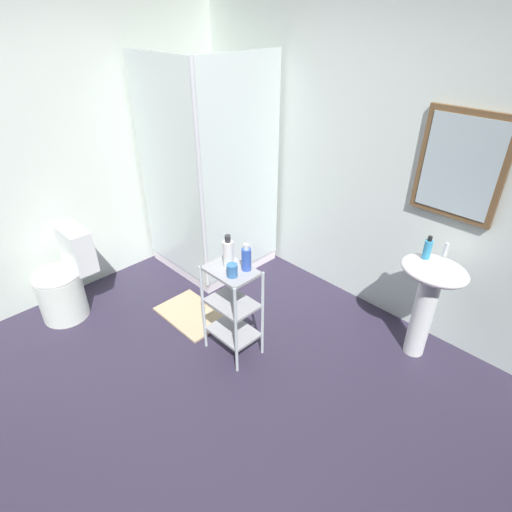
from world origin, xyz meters
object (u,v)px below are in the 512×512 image
object	(u,v)px
hand_soap_bottle	(428,249)
toilet	(65,283)
bath_mat	(192,314)
rinse_cup	(232,270)
shower_stall	(211,225)
storage_cart	(232,305)
shampoo_bottle_blue	(246,259)
lotion_bottle_white	(228,253)
pedestal_sink	(429,290)

from	to	relation	value
hand_soap_bottle	toilet	bearing A→B (deg)	-143.14
hand_soap_bottle	bath_mat	xyz separation A→B (m)	(-1.47, -0.96, -0.87)
hand_soap_bottle	rinse_cup	distance (m)	1.33
toilet	hand_soap_bottle	world-z (taller)	hand_soap_bottle
shower_stall	storage_cart	world-z (taller)	shower_stall
storage_cart	hand_soap_bottle	xyz separation A→B (m)	(0.91, 0.98, 0.45)
shower_stall	hand_soap_bottle	bearing A→B (deg)	8.92
shampoo_bottle_blue	bath_mat	bearing A→B (deg)	-174.62
toilet	shampoo_bottle_blue	size ratio (longest dim) A/B	3.80
bath_mat	lotion_bottle_white	bearing A→B (deg)	-0.16
toilet	bath_mat	distance (m)	1.08
storage_cart	bath_mat	world-z (taller)	storage_cart
hand_soap_bottle	lotion_bottle_white	size ratio (longest dim) A/B	0.68
shower_stall	bath_mat	bearing A→B (deg)	-52.87
storage_cart	shampoo_bottle_blue	bearing A→B (deg)	46.56
pedestal_sink	toilet	bearing A→B (deg)	-144.08
shower_stall	storage_cart	bearing A→B (deg)	-32.37
pedestal_sink	lotion_bottle_white	distance (m)	1.43
rinse_cup	bath_mat	bearing A→B (deg)	174.21
toilet	storage_cart	world-z (taller)	toilet
shampoo_bottle_blue	bath_mat	world-z (taller)	shampoo_bottle_blue
pedestal_sink	lotion_bottle_white	size ratio (longest dim) A/B	3.31
shampoo_bottle_blue	hand_soap_bottle	bearing A→B (deg)	47.12
shower_stall	rinse_cup	size ratio (longest dim) A/B	22.15
lotion_bottle_white	shower_stall	bearing A→B (deg)	147.23
shower_stall	pedestal_sink	world-z (taller)	shower_stall
shower_stall	pedestal_sink	size ratio (longest dim) A/B	2.47
bath_mat	pedestal_sink	bearing A→B (deg)	31.78
storage_cart	toilet	bearing A→B (deg)	-152.27
lotion_bottle_white	rinse_cup	world-z (taller)	lotion_bottle_white
shower_stall	storage_cart	distance (m)	1.25
storage_cart	lotion_bottle_white	bearing A→B (deg)	158.52
toilet	rinse_cup	distance (m)	1.60
lotion_bottle_white	shampoo_bottle_blue	bearing A→B (deg)	28.11
shower_stall	bath_mat	world-z (taller)	shower_stall
lotion_bottle_white	pedestal_sink	bearing A→B (deg)	43.06
storage_cart	bath_mat	xyz separation A→B (m)	(-0.56, 0.02, -0.43)
lotion_bottle_white	toilet	bearing A→B (deg)	-150.95
storage_cart	hand_soap_bottle	distance (m)	1.41
rinse_cup	shower_stall	bearing A→B (deg)	147.45
shower_stall	shampoo_bottle_blue	bearing A→B (deg)	-27.65
pedestal_sink	toilet	xyz separation A→B (m)	(-2.30, -1.67, -0.26)
lotion_bottle_white	bath_mat	world-z (taller)	lotion_bottle_white
hand_soap_bottle	storage_cart	bearing A→B (deg)	-132.93
hand_soap_bottle	shower_stall	bearing A→B (deg)	-171.08
storage_cart	pedestal_sink	bearing A→B (deg)	44.71
pedestal_sink	rinse_cup	world-z (taller)	rinse_cup
storage_cart	rinse_cup	bearing A→B (deg)	-35.36
pedestal_sink	shampoo_bottle_blue	bearing A→B (deg)	-135.44
hand_soap_bottle	bath_mat	bearing A→B (deg)	-146.89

